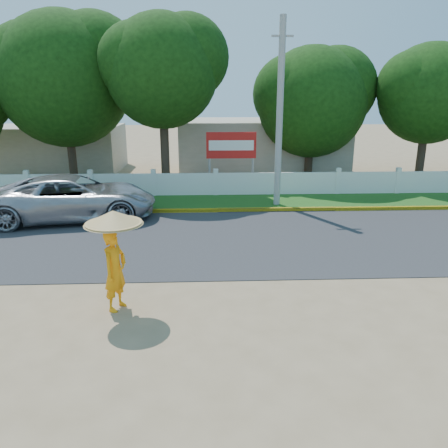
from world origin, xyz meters
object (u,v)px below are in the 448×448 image
vehicle (74,198)px  billboard (231,148)px  utility_pole (280,115)px  monk_with_parasol (114,246)px

vehicle → billboard: billboard is taller
utility_pole → vehicle: bearing=-166.8°
utility_pole → vehicle: 9.09m
monk_with_parasol → billboard: size_ratio=0.80×
billboard → utility_pole: bearing=-58.9°
utility_pole → vehicle: size_ratio=1.24×
vehicle → monk_with_parasol: monk_with_parasol is taller
utility_pole → vehicle: utility_pole is taller
monk_with_parasol → billboard: 13.14m
billboard → vehicle: bearing=-142.1°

